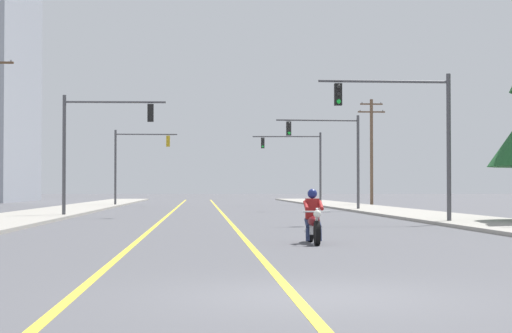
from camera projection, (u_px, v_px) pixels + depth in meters
ground_plane at (312, 296)px, 11.80m from camera, size 400.00×400.00×0.00m
lane_stripe_center at (220, 210)px, 56.67m from camera, size 0.16×100.00×0.01m
lane_stripe_left at (173, 210)px, 56.47m from camera, size 0.16×100.00×0.01m
sidewalk_kerb_right at (390, 211)px, 52.35m from camera, size 4.40×110.00×0.14m
sidewalk_kerb_left at (57, 212)px, 51.05m from camera, size 4.40×110.00×0.14m
motorcycle_with_rider at (313, 222)px, 22.99m from camera, size 0.70×2.19×1.46m
traffic_signal_near_right at (411, 123)px, 35.29m from camera, size 5.51×0.41×6.20m
traffic_signal_near_left at (94, 136)px, 43.62m from camera, size 5.22×0.37×6.20m
traffic_signal_mid_right at (334, 147)px, 55.58m from camera, size 5.45×0.60×6.20m
traffic_signal_mid_left at (134, 156)px, 69.95m from camera, size 5.09×0.37×6.20m
traffic_signal_far_right at (300, 156)px, 73.01m from camera, size 5.85×0.56×6.20m
utility_pole_right_far at (372, 148)px, 71.30m from camera, size 2.27×0.26×8.84m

